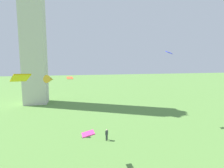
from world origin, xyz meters
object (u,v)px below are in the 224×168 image
at_px(kite_flying_0, 88,134).
at_px(kite_flying_3, 70,78).
at_px(person_1, 107,134).
at_px(kite_flying_1, 169,52).
at_px(kite_flying_5, 50,79).
at_px(monument_obelisk, 31,1).
at_px(kite_flying_4, 20,78).

bearing_deg(kite_flying_0, kite_flying_3, 18.63).
relative_size(person_1, kite_flying_1, 1.50).
relative_size(person_1, kite_flying_3, 1.59).
bearing_deg(kite_flying_5, kite_flying_3, 136.85).
relative_size(kite_flying_3, kite_flying_5, 0.47).
height_order(person_1, kite_flying_1, kite_flying_1).
bearing_deg(monument_obelisk, kite_flying_0, -72.26).
bearing_deg(kite_flying_0, kite_flying_4, 97.75).
distance_m(monument_obelisk, kite_flying_4, 36.55).
xyz_separation_m(person_1, kite_flying_0, (-2.95, -8.03, 3.49)).
relative_size(monument_obelisk, person_1, 30.61).
bearing_deg(kite_flying_3, kite_flying_1, -68.56).
height_order(monument_obelisk, kite_flying_4, monument_obelisk).
distance_m(kite_flying_1, kite_flying_5, 18.91).
distance_m(monument_obelisk, kite_flying_3, 33.05).
bearing_deg(kite_flying_5, kite_flying_4, 114.87).
height_order(monument_obelisk, kite_flying_0, monument_obelisk).
distance_m(kite_flying_3, kite_flying_4, 6.19).
relative_size(kite_flying_0, kite_flying_1, 1.59).
bearing_deg(kite_flying_4, monument_obelisk, 161.94).
distance_m(monument_obelisk, kite_flying_5, 26.02).
xyz_separation_m(person_1, kite_flying_4, (-8.01, -8.83, 8.62)).
bearing_deg(kite_flying_4, kite_flying_5, 150.88).
relative_size(monument_obelisk, kite_flying_4, 24.01).
bearing_deg(person_1, kite_flying_4, -9.86).
bearing_deg(person_1, kite_flying_5, -89.10).
height_order(kite_flying_0, kite_flying_3, kite_flying_3).
bearing_deg(person_1, kite_flying_1, 146.04).
height_order(kite_flying_0, kite_flying_5, kite_flying_5).
bearing_deg(kite_flying_1, kite_flying_4, -151.65).
height_order(person_1, kite_flying_3, kite_flying_3).
xyz_separation_m(monument_obelisk, person_1, (13.32, -24.40, -22.88)).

